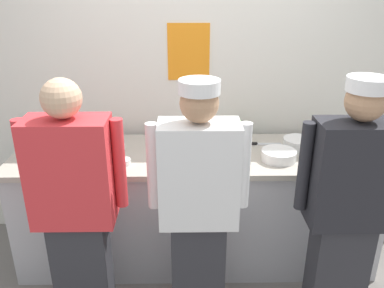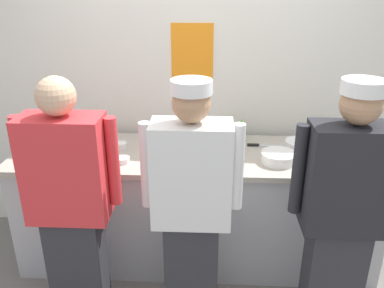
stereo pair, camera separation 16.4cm
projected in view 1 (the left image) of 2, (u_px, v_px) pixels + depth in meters
name	position (u px, v px, depth m)	size (l,w,h in m)	color
ground_plane	(198.00, 288.00, 2.92)	(9.00, 9.00, 0.00)	slate
wall_back	(196.00, 78.00, 3.24)	(4.25, 0.11, 2.69)	silver
prep_counter	(197.00, 206.00, 3.12)	(2.71, 0.76, 0.91)	#B2B2B7
chef_near_left	(76.00, 209.00, 2.31)	(0.60, 0.24, 1.64)	#2D2D33
chef_center	(199.00, 207.00, 2.33)	(0.59, 0.24, 1.62)	#2D2D33
chef_far_right	(347.00, 208.00, 2.29)	(0.60, 0.24, 1.64)	#2D2D33
plate_stack_front	(298.00, 144.00, 2.99)	(0.22, 0.22, 0.08)	white
plate_stack_rear	(279.00, 155.00, 2.81)	(0.25, 0.25, 0.07)	white
mixing_bowl_steel	(59.00, 153.00, 2.80)	(0.30, 0.30, 0.11)	#B7BABF
sheet_tray	(183.00, 151.00, 2.95)	(0.42, 0.35, 0.02)	#B7BABF
squeeze_bottle_primary	(239.00, 130.00, 3.13)	(0.06, 0.06, 0.18)	#56A333
ramekin_green_sauce	(315.00, 161.00, 2.76)	(0.09, 0.09, 0.04)	white
ramekin_red_sauce	(119.00, 147.00, 2.98)	(0.09, 0.09, 0.05)	white
ramekin_yellow_sauce	(123.00, 161.00, 2.75)	(0.10, 0.10, 0.04)	white
ramekin_orange_sauce	(338.00, 162.00, 2.75)	(0.09, 0.09, 0.04)	white
deli_cup	(225.00, 137.00, 3.12)	(0.09, 0.09, 0.08)	white
chefs_knife	(260.00, 144.00, 3.09)	(0.27, 0.03, 0.02)	#B7BABF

